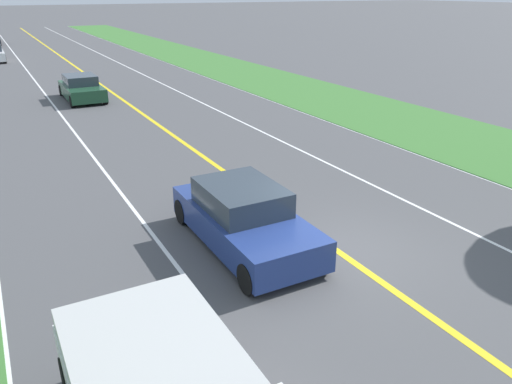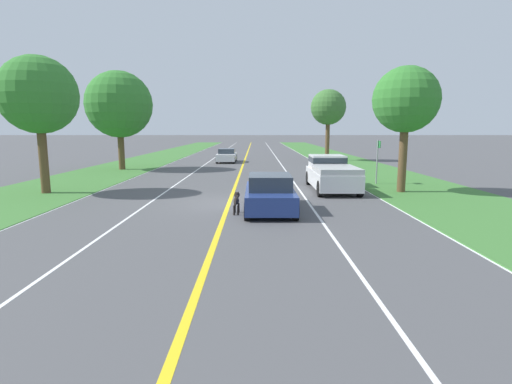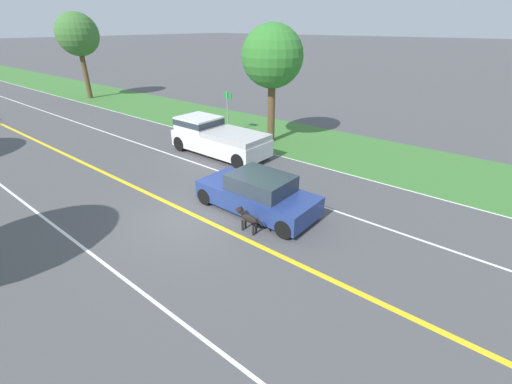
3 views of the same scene
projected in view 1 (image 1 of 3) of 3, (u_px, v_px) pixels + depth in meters
ground_plane at (339, 252)px, 11.47m from camera, size 400.00×400.00×0.00m
centre_divider_line at (339, 252)px, 11.47m from camera, size 0.18×160.00×0.01m
lane_edge_line_right at (4, 349)px, 8.38m from camera, size 0.14×160.00×0.01m
lane_dash_same_dir at (197, 293)px, 9.92m from camera, size 0.10×160.00×0.01m
lane_dash_oncoming at (447, 221)px, 13.01m from camera, size 0.10×160.00×0.01m
ego_car at (244, 218)px, 11.58m from camera, size 1.94×4.47×1.45m
dog at (279, 205)px, 12.70m from camera, size 0.23×1.17×0.81m
car_trailing_near at (82, 88)px, 26.95m from camera, size 1.85×4.23×1.31m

